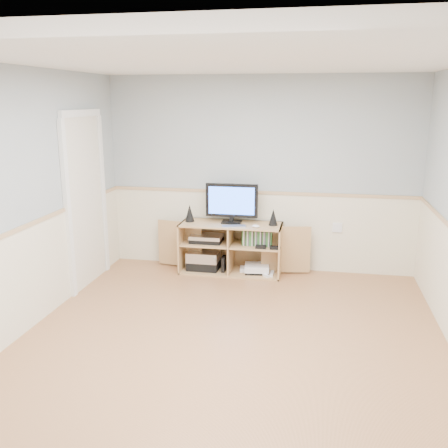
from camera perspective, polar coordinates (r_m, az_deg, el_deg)
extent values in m
cube|color=tan|center=(4.72, 0.61, -13.76)|extent=(4.00, 4.50, 0.02)
cube|color=white|center=(4.19, 0.70, 18.40)|extent=(4.00, 4.50, 0.02)
cube|color=#A3AEB1|center=(5.03, -22.51, 2.18)|extent=(0.02, 4.50, 2.50)
cube|color=#A3AEB1|center=(6.48, 4.22, 5.65)|extent=(4.00, 0.02, 2.50)
cube|color=#A3AEB1|center=(2.20, -10.06, -11.51)|extent=(4.00, 0.02, 2.50)
cube|color=beige|center=(6.61, 4.08, -0.81)|extent=(4.00, 0.01, 1.00)
cube|color=tan|center=(6.49, 4.15, 3.61)|extent=(4.00, 0.02, 0.04)
cube|color=silver|center=(6.17, -15.54, 2.39)|extent=(0.03, 0.82, 2.00)
cube|color=tan|center=(6.55, 0.79, -5.40)|extent=(1.30, 0.49, 0.02)
cube|color=tan|center=(6.37, 0.80, -0.05)|extent=(1.30, 0.49, 0.02)
cube|color=tan|center=(6.59, -4.69, -2.45)|extent=(0.02, 0.49, 0.65)
cube|color=tan|center=(6.38, 6.47, -3.06)|extent=(0.02, 0.49, 0.65)
cube|color=tan|center=(6.68, 1.15, -2.19)|extent=(1.30, 0.02, 0.65)
cube|color=tan|center=(6.46, 0.80, -2.76)|extent=(0.02, 0.47, 0.61)
cube|color=tan|center=(6.50, -2.02, -2.14)|extent=(0.62, 0.45, 0.02)
cube|color=tan|center=(6.39, 3.67, -2.45)|extent=(0.62, 0.45, 0.02)
cube|color=tan|center=(6.67, -5.07, -2.27)|extent=(0.62, 0.13, 0.61)
cube|color=tan|center=(6.44, 7.08, -2.92)|extent=(0.62, 0.13, 0.61)
cube|color=black|center=(6.41, 0.88, 0.23)|extent=(0.25, 0.18, 0.02)
cube|color=black|center=(6.41, 0.88, 0.58)|extent=(0.05, 0.04, 0.06)
cube|color=black|center=(6.35, 0.89, 2.72)|extent=(0.67, 0.05, 0.43)
cube|color=blue|center=(6.33, 0.85, 2.67)|extent=(0.59, 0.01, 0.35)
cone|color=black|center=(6.48, -3.95, 1.25)|extent=(0.12, 0.12, 0.22)
cone|color=black|center=(6.30, 5.65, 0.79)|extent=(0.11, 0.11, 0.21)
cube|color=silver|center=(6.22, 1.12, -0.24)|extent=(0.32, 0.19, 0.01)
ellipsoid|color=white|center=(6.18, 3.65, -0.25)|extent=(0.11, 0.08, 0.04)
cube|color=black|center=(6.60, -2.34, -4.67)|extent=(0.41, 0.30, 0.11)
cube|color=silver|center=(6.56, -2.35, -3.67)|extent=(0.41, 0.30, 0.13)
cube|color=black|center=(6.49, -2.03, -1.85)|extent=(0.41, 0.28, 0.05)
cube|color=silver|center=(6.48, -2.03, -1.44)|extent=(0.41, 0.28, 0.05)
cube|color=black|center=(6.49, -0.03, -4.58)|extent=(0.04, 0.14, 0.20)
cube|color=white|center=(6.54, 2.78, -5.16)|extent=(0.23, 0.18, 0.05)
cube|color=black|center=(6.48, 3.77, -5.43)|extent=(0.32, 0.27, 0.03)
cube|color=white|center=(6.46, 3.78, -4.97)|extent=(0.34, 0.29, 0.08)
cube|color=white|center=(6.38, 5.47, -5.77)|extent=(0.04, 0.14, 0.03)
cube|color=white|center=(6.54, 5.43, -5.29)|extent=(0.09, 0.15, 0.03)
cube|color=#3F8C3F|center=(6.34, 3.84, -1.60)|extent=(0.38, 0.14, 0.19)
cube|color=white|center=(6.54, 12.81, -0.40)|extent=(0.12, 0.03, 0.12)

